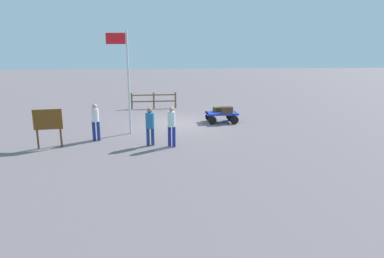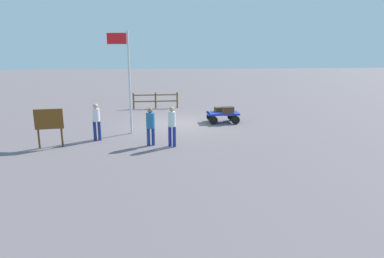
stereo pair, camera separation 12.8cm
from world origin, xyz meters
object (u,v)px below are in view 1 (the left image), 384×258
at_px(suitcase_navy, 227,109).
at_px(worker_supervisor, 95,120).
at_px(suitcase_dark, 218,109).
at_px(suitcase_maroon, 227,110).
at_px(worker_trailing, 150,124).
at_px(signboard, 48,122).
at_px(luggage_cart, 221,115).
at_px(worker_lead, 172,124).
at_px(flagpole, 126,74).

height_order(suitcase_navy, worker_supervisor, worker_supervisor).
xyz_separation_m(suitcase_dark, worker_supervisor, (6.15, 3.50, 0.26)).
xyz_separation_m(suitcase_maroon, worker_trailing, (4.12, 3.94, 0.20)).
bearing_deg(suitcase_navy, signboard, 28.21).
distance_m(luggage_cart, suitcase_maroon, 0.53).
bearing_deg(luggage_cart, suitcase_dark, -66.26).
relative_size(worker_trailing, worker_supervisor, 0.98).
bearing_deg(worker_lead, worker_supervisor, -22.09).
xyz_separation_m(suitcase_dark, flagpole, (4.85, 2.32, 2.15)).
height_order(flagpole, signboard, flagpole).
bearing_deg(signboard, suitcase_maroon, -155.01).
height_order(luggage_cart, worker_trailing, worker_trailing).
xyz_separation_m(flagpole, signboard, (3.01, 2.14, -1.77)).
xyz_separation_m(worker_lead, signboard, (4.98, -0.37, 0.12)).
relative_size(luggage_cart, worker_supervisor, 1.05).
height_order(suitcase_navy, worker_trailing, worker_trailing).
bearing_deg(suitcase_navy, suitcase_dark, 5.14).
height_order(suitcase_navy, suitcase_maroon, suitcase_maroon).
bearing_deg(flagpole, worker_lead, 128.12).
distance_m(luggage_cart, signboard, 9.04).
xyz_separation_m(worker_supervisor, flagpole, (-1.30, -1.18, 1.90)).
height_order(suitcase_navy, worker_lead, worker_lead).
xyz_separation_m(worker_trailing, worker_supervisor, (2.39, -1.06, 0.00)).
height_order(worker_lead, signboard, worker_lead).
height_order(worker_lead, worker_trailing, worker_lead).
distance_m(worker_supervisor, flagpole, 2.59).
height_order(suitcase_maroon, worker_trailing, worker_trailing).
distance_m(worker_lead, worker_supervisor, 3.54).
height_order(worker_trailing, worker_supervisor, worker_supervisor).
xyz_separation_m(suitcase_navy, flagpole, (5.39, 2.37, 2.15)).
distance_m(suitcase_dark, flagpole, 5.79).
relative_size(suitcase_dark, worker_lead, 0.34).
distance_m(suitcase_dark, worker_supervisor, 7.09).
xyz_separation_m(worker_trailing, flagpole, (1.09, -2.24, 1.90)).
xyz_separation_m(suitcase_maroon, worker_supervisor, (6.51, 2.88, 0.20)).
distance_m(luggage_cart, flagpole, 5.90).
bearing_deg(suitcase_dark, suitcase_navy, -174.86).
bearing_deg(luggage_cart, signboard, 27.59).
distance_m(worker_trailing, signboard, 4.10).
bearing_deg(luggage_cart, suitcase_maroon, 124.13).
height_order(suitcase_maroon, flagpole, flagpole).
xyz_separation_m(luggage_cart, suitcase_maroon, (-0.23, 0.34, 0.33)).
height_order(worker_lead, worker_supervisor, worker_lead).
relative_size(luggage_cart, worker_lead, 1.04).
bearing_deg(luggage_cart, worker_lead, 56.56).
distance_m(luggage_cart, worker_lead, 5.48).
distance_m(suitcase_maroon, worker_lead, 5.31).
distance_m(suitcase_dark, worker_trailing, 5.92).
bearing_deg(luggage_cart, flagpole, 22.26).
xyz_separation_m(suitcase_navy, worker_supervisor, (6.69, 3.55, 0.26)).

